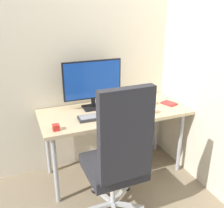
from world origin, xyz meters
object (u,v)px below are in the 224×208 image
(office_chair, at_px, (118,156))
(mouse, at_px, (133,109))
(desk_clamp_accessory, at_px, (56,127))
(coffee_mug, at_px, (149,109))
(pen_holder, at_px, (148,101))
(keyboard, at_px, (99,117))
(monitor, at_px, (93,82))
(notebook, at_px, (169,103))

(office_chair, height_order, mouse, office_chair)
(mouse, height_order, desk_clamp_accessory, desk_clamp_accessory)
(office_chair, bearing_deg, coffee_mug, 39.75)
(mouse, xyz_separation_m, coffee_mug, (0.10, -0.15, 0.04))
(office_chair, relative_size, pen_holder, 6.37)
(coffee_mug, bearing_deg, keyboard, 168.08)
(mouse, relative_size, pen_holder, 0.54)
(monitor, height_order, pen_holder, monitor)
(pen_holder, height_order, coffee_mug, pen_holder)
(mouse, height_order, notebook, mouse)
(notebook, bearing_deg, desk_clamp_accessory, 167.81)
(office_chair, distance_m, keyboard, 0.52)
(pen_holder, bearing_deg, desk_clamp_accessory, -167.71)
(coffee_mug, bearing_deg, desk_clamp_accessory, -179.86)
(keyboard, relative_size, notebook, 2.64)
(office_chair, relative_size, notebook, 8.13)
(mouse, distance_m, coffee_mug, 0.18)
(keyboard, relative_size, pen_holder, 2.07)
(coffee_mug, bearing_deg, notebook, 25.63)
(coffee_mug, bearing_deg, mouse, 124.02)
(office_chair, height_order, notebook, office_chair)
(coffee_mug, xyz_separation_m, desk_clamp_accessory, (-0.88, -0.00, -0.03))
(office_chair, height_order, monitor, monitor)
(office_chair, xyz_separation_m, pen_holder, (0.59, 0.62, 0.15))
(coffee_mug, height_order, desk_clamp_accessory, coffee_mug)
(mouse, distance_m, pen_holder, 0.22)
(coffee_mug, relative_size, desk_clamp_accessory, 1.94)
(monitor, relative_size, mouse, 5.87)
(monitor, distance_m, mouse, 0.48)
(office_chair, xyz_separation_m, mouse, (0.39, 0.55, 0.12))
(keyboard, distance_m, desk_clamp_accessory, 0.42)
(office_chair, bearing_deg, desk_clamp_accessory, 134.20)
(pen_holder, xyz_separation_m, coffee_mug, (-0.11, -0.21, 0.00))
(pen_holder, bearing_deg, office_chair, -133.83)
(office_chair, relative_size, keyboard, 3.08)
(keyboard, xyz_separation_m, pen_holder, (0.58, 0.11, 0.04))
(mouse, bearing_deg, notebook, -17.14)
(notebook, relative_size, coffee_mug, 1.38)
(office_chair, distance_m, mouse, 0.69)
(office_chair, height_order, coffee_mug, office_chair)
(monitor, height_order, desk_clamp_accessory, monitor)
(office_chair, height_order, pen_holder, office_chair)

